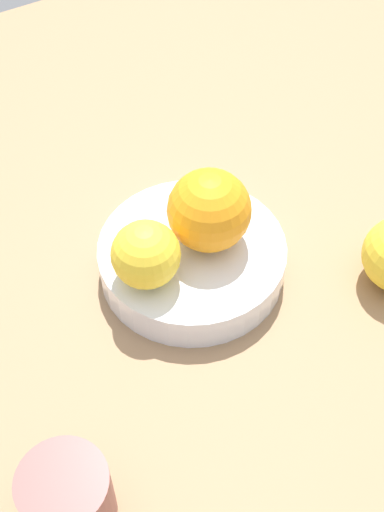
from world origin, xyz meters
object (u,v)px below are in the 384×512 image
(ceramic_cup, at_px, (68,498))
(orange_in_bowl_1, at_px, (146,255))
(fruit_bowl, at_px, (192,259))
(orange_in_bowl_0, at_px, (208,209))

(ceramic_cup, bearing_deg, orange_in_bowl_1, 134.55)
(fruit_bowl, distance_m, orange_in_bowl_0, 0.06)
(fruit_bowl, bearing_deg, ceramic_cup, -52.38)
(orange_in_bowl_0, bearing_deg, fruit_bowl, -83.18)
(orange_in_bowl_1, bearing_deg, ceramic_cup, -45.45)
(orange_in_bowl_0, bearing_deg, ceramic_cup, -54.39)
(orange_in_bowl_0, distance_m, ceramic_cup, 0.28)
(orange_in_bowl_0, distance_m, orange_in_bowl_1, 0.07)
(fruit_bowl, distance_m, orange_in_bowl_1, 0.07)
(orange_in_bowl_1, bearing_deg, orange_in_bowl_0, 99.38)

